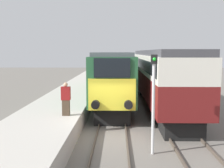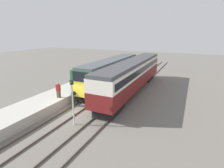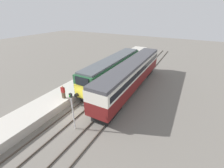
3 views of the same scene
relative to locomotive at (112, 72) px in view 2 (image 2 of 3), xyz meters
name	(u,v)px [view 2 (image 2 of 3)]	position (x,y,z in m)	size (l,w,h in m)	color
ground_plane	(73,112)	(0.00, -9.13, -2.26)	(120.00, 120.00, 0.00)	slate
platform_left	(88,83)	(-3.30, -1.13, -1.80)	(3.50, 50.00, 0.93)	#B7B2A8
rails_near_track	(98,95)	(0.00, -4.13, -2.19)	(1.51, 60.00, 0.14)	#4C4238
rails_far_track	(123,100)	(3.40, -4.13, -2.19)	(1.50, 60.00, 0.14)	#4C4238
locomotive	(112,72)	(0.00, 0.00, 0.00)	(2.70, 15.61, 4.03)	black
passenger_carriage	(133,73)	(3.40, -0.80, 0.26)	(2.75, 18.37, 4.18)	black
person_on_platform	(58,90)	(-2.25, -8.51, -0.52)	(0.44, 0.26, 1.64)	#473828
signal_post	(73,99)	(1.70, -11.20, 0.09)	(0.24, 0.28, 3.96)	silver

